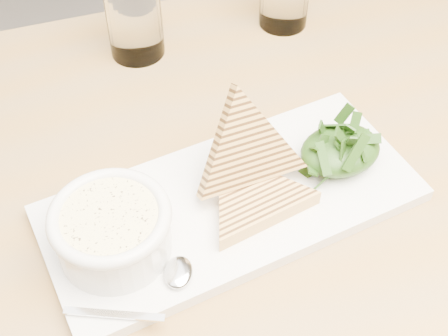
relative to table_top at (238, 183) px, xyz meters
name	(u,v)px	position (x,y,z in m)	size (l,w,h in m)	color
table_top	(238,183)	(0.00, 0.00, 0.00)	(1.19, 0.79, 0.04)	olive
table_leg_br	(382,104)	(0.55, 0.35, -0.36)	(0.06, 0.06, 0.68)	olive
platter	(231,203)	(-0.03, -0.05, 0.03)	(0.44, 0.20, 0.02)	white
soup_bowl	(113,234)	(-0.18, -0.06, 0.06)	(0.12, 0.12, 0.05)	white
soup	(110,217)	(-0.18, -0.06, 0.09)	(0.10, 0.10, 0.01)	#FCE798
bowl_rim	(109,216)	(-0.18, -0.06, 0.09)	(0.13, 0.13, 0.01)	white
sandwich_flat	(253,198)	(-0.01, -0.06, 0.05)	(0.15, 0.15, 0.02)	tan
sandwich_lean	(247,150)	(0.00, -0.03, 0.09)	(0.15, 0.15, 0.09)	tan
salad_base	(340,150)	(0.11, -0.05, 0.06)	(0.10, 0.08, 0.04)	black
arugula_pile	(341,146)	(0.11, -0.05, 0.06)	(0.11, 0.10, 0.05)	#315518
spoon_bowl	(179,272)	(-0.13, -0.12, 0.04)	(0.03, 0.04, 0.01)	silver
spoon_handle	(114,314)	(-0.20, -0.13, 0.04)	(0.10, 0.01, 0.00)	silver
glass_near	(134,17)	(-0.03, 0.28, 0.08)	(0.08, 0.08, 0.12)	white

